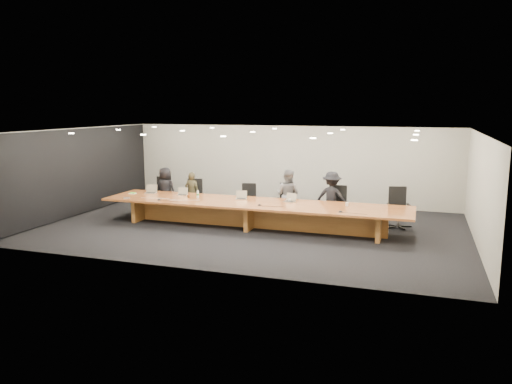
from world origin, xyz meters
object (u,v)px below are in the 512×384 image
amber_mug (189,196)px  person_d (332,198)px  person_c (288,195)px  mic_left (159,200)px  av_box (127,198)px  paper_cup_far (347,204)px  water_bottle (198,194)px  mic_right (341,212)px  chair_far_left (162,194)px  laptop_c (241,195)px  chair_far_right (399,207)px  laptop_b (182,191)px  chair_mid_left (248,200)px  laptop_d (289,198)px  conference_table (253,210)px  chair_right (337,205)px  chair_left (194,196)px  person_a (165,190)px  laptop_a (151,189)px  mic_center (260,205)px  person_b (192,193)px  chair_mid_right (285,202)px  paper_cup_near (289,200)px

amber_mug → person_d: bearing=15.7°
person_c → mic_left: size_ratio=12.27×
av_box → paper_cup_far: bearing=-16.1°
water_bottle → mic_right: bearing=-8.8°
chair_far_left → laptop_c: size_ratio=3.62×
chair_far_left → amber_mug: 1.99m
amber_mug → person_c: bearing=22.8°
chair_far_right → laptop_b: bearing=174.4°
chair_mid_left → mic_left: chair_mid_left is taller
chair_far_left → mic_right: (6.30, -1.86, 0.19)m
laptop_d → av_box: (-4.79, -0.99, -0.12)m
conference_table → chair_right: chair_right is taller
conference_table → person_d: 2.44m
chair_left → person_a: (-1.02, -0.03, 0.17)m
laptop_d → mic_left: laptop_d is taller
water_bottle → av_box: bearing=-160.2°
chair_right → mic_right: bearing=-78.7°
laptop_a → mic_center: (3.90, -0.75, -0.12)m
chair_far_left → chair_left: bearing=-13.4°
chair_far_left → laptop_d: chair_far_left is taller
paper_cup_far → person_b: bearing=169.6°
laptop_c → paper_cup_far: laptop_c is taller
person_d → person_a: bearing=5.8°
chair_far_right → water_bottle: chair_far_right is taller
chair_far_left → mic_center: bearing=-32.7°
person_a → person_b: bearing=-172.4°
person_a → av_box: (-0.32, -1.80, 0.02)m
chair_right → person_d: (-0.18, 0.09, 0.20)m
person_a → paper_cup_far: bearing=176.4°
av_box → person_b: bearing=31.4°
chair_mid_left → person_d: size_ratio=0.69×
conference_table → amber_mug: (-2.09, 0.09, 0.27)m
chair_mid_left → person_a: bearing=170.5°
chair_far_left → amber_mug: (1.58, -1.19, 0.21)m
chair_mid_left → mic_right: bearing=-41.9°
chair_mid_right → laptop_d: chair_mid_right is taller
mic_center → person_c: bearing=76.8°
chair_right → mic_center: bearing=-142.4°
chair_mid_left → laptop_a: size_ratio=3.06×
chair_far_right → laptop_d: bearing=-176.2°
chair_left → chair_mid_right: (3.08, 0.06, -0.00)m
chair_right → person_d: person_d is taller
laptop_d → chair_right: bearing=49.4°
chair_left → mic_center: 3.21m
chair_mid_right → laptop_c: size_ratio=3.57×
conference_table → laptop_b: (-2.46, 0.40, 0.35)m
chair_left → chair_right: chair_right is taller
paper_cup_near → laptop_d: bearing=-101.8°
conference_table → water_bottle: size_ratio=41.15×
mic_right → chair_left: bearing=160.6°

